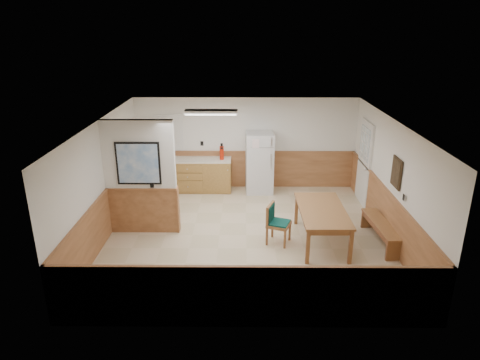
{
  "coord_description": "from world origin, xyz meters",
  "views": [
    {
      "loc": [
        -0.08,
        -8.32,
        4.32
      ],
      "look_at": [
        -0.14,
        0.4,
        1.13
      ],
      "focal_mm": 32.0,
      "sensor_mm": 36.0,
      "label": 1
    }
  ],
  "objects_px": {
    "dining_bench": "(381,228)",
    "fire_extinguisher": "(222,152)",
    "soap_bottle": "(162,155)",
    "dining_chair": "(275,220)",
    "refrigerator": "(259,163)",
    "dining_table": "(322,213)"
  },
  "relations": [
    {
      "from": "dining_table",
      "to": "soap_bottle",
      "type": "relative_size",
      "value": 8.67
    },
    {
      "from": "fire_extinguisher",
      "to": "dining_table",
      "type": "bearing_deg",
      "value": -51.33
    },
    {
      "from": "fire_extinguisher",
      "to": "soap_bottle",
      "type": "relative_size",
      "value": 2.06
    },
    {
      "from": "refrigerator",
      "to": "dining_chair",
      "type": "bearing_deg",
      "value": -88.02
    },
    {
      "from": "dining_table",
      "to": "fire_extinguisher",
      "type": "bearing_deg",
      "value": 126.45
    },
    {
      "from": "dining_bench",
      "to": "soap_bottle",
      "type": "relative_size",
      "value": 7.26
    },
    {
      "from": "refrigerator",
      "to": "dining_bench",
      "type": "bearing_deg",
      "value": -52.73
    },
    {
      "from": "refrigerator",
      "to": "soap_bottle",
      "type": "bearing_deg",
      "value": 177.3
    },
    {
      "from": "fire_extinguisher",
      "to": "soap_bottle",
      "type": "bearing_deg",
      "value": -177.96
    },
    {
      "from": "refrigerator",
      "to": "dining_chair",
      "type": "relative_size",
      "value": 1.92
    },
    {
      "from": "dining_bench",
      "to": "refrigerator",
      "type": "bearing_deg",
      "value": 125.64
    },
    {
      "from": "dining_bench",
      "to": "fire_extinguisher",
      "type": "xyz_separation_m",
      "value": [
        -3.44,
        2.96,
        0.75
      ]
    },
    {
      "from": "dining_chair",
      "to": "dining_bench",
      "type": "bearing_deg",
      "value": 20.39
    },
    {
      "from": "dining_table",
      "to": "dining_bench",
      "type": "bearing_deg",
      "value": -1.48
    },
    {
      "from": "dining_bench",
      "to": "dining_chair",
      "type": "height_order",
      "value": "dining_chair"
    },
    {
      "from": "dining_bench",
      "to": "fire_extinguisher",
      "type": "distance_m",
      "value": 4.6
    },
    {
      "from": "dining_chair",
      "to": "fire_extinguisher",
      "type": "bearing_deg",
      "value": 133.52
    },
    {
      "from": "fire_extinguisher",
      "to": "refrigerator",
      "type": "bearing_deg",
      "value": 0.65
    },
    {
      "from": "fire_extinguisher",
      "to": "soap_bottle",
      "type": "distance_m",
      "value": 1.62
    },
    {
      "from": "dining_bench",
      "to": "dining_table",
      "type": "bearing_deg",
      "value": 174.91
    },
    {
      "from": "soap_bottle",
      "to": "dining_table",
      "type": "bearing_deg",
      "value": -37.53
    },
    {
      "from": "fire_extinguisher",
      "to": "soap_bottle",
      "type": "height_order",
      "value": "fire_extinguisher"
    }
  ]
}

